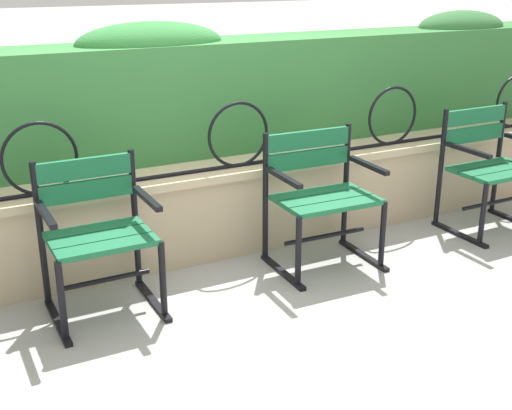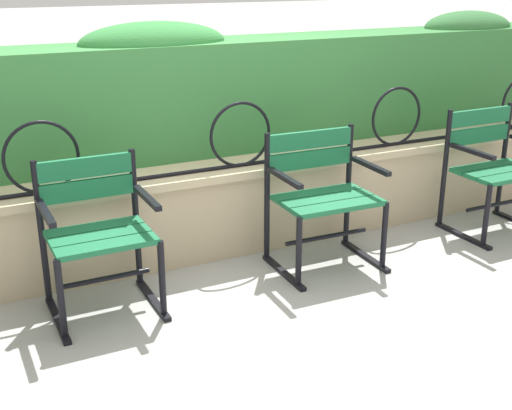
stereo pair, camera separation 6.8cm
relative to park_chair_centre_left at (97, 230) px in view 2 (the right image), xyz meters
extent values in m
plane|color=#9E9E99|center=(0.82, -0.37, -0.45)|extent=(60.00, 60.00, 0.00)
cube|color=tan|center=(0.82, 0.44, -0.19)|extent=(8.48, 0.35, 0.53)
cube|color=#CBB58F|center=(0.82, 0.44, 0.10)|extent=(8.48, 0.41, 0.05)
cylinder|color=black|center=(0.82, 0.37, 0.13)|extent=(7.91, 0.02, 0.02)
torus|color=black|center=(-0.19, 0.37, 0.33)|extent=(0.42, 0.02, 0.42)
torus|color=black|center=(1.02, 0.37, 0.33)|extent=(0.42, 0.02, 0.42)
torus|color=black|center=(2.23, 0.37, 0.33)|extent=(0.42, 0.02, 0.42)
cube|color=#387A3D|center=(0.82, 0.87, 0.49)|extent=(8.31, 0.51, 0.74)
ellipsoid|color=#327A3A|center=(0.64, 0.87, 0.86)|extent=(0.97, 0.46, 0.27)
ellipsoid|color=#37713B|center=(3.28, 0.87, 0.86)|extent=(0.81, 0.46, 0.26)
cube|color=#19663D|center=(0.00, -0.21, -0.01)|extent=(0.53, 0.13, 0.03)
cube|color=#19663D|center=(0.00, -0.08, -0.01)|extent=(0.53, 0.13, 0.03)
cube|color=#19663D|center=(0.00, 0.06, -0.01)|extent=(0.53, 0.13, 0.03)
cube|color=#19663D|center=(0.00, 0.16, 0.31)|extent=(0.53, 0.03, 0.11)
cube|color=#19663D|center=(0.00, 0.16, 0.18)|extent=(0.53, 0.03, 0.11)
cylinder|color=black|center=(0.26, 0.16, -0.04)|extent=(0.04, 0.04, 0.83)
cylinder|color=black|center=(0.26, -0.27, -0.23)|extent=(0.04, 0.04, 0.44)
cube|color=black|center=(0.26, -0.08, -0.44)|extent=(0.04, 0.52, 0.02)
cube|color=black|center=(0.26, -0.08, 0.17)|extent=(0.04, 0.40, 0.03)
cylinder|color=black|center=(-0.26, 0.16, -0.04)|extent=(0.04, 0.04, 0.83)
cylinder|color=black|center=(-0.26, -0.27, -0.23)|extent=(0.04, 0.04, 0.44)
cube|color=black|center=(-0.26, -0.08, -0.44)|extent=(0.04, 0.52, 0.02)
cube|color=black|center=(-0.26, -0.08, 0.17)|extent=(0.04, 0.40, 0.03)
cylinder|color=black|center=(0.00, -0.08, -0.26)|extent=(0.50, 0.03, 0.03)
cube|color=#19663D|center=(1.38, -0.24, -0.01)|extent=(0.60, 0.14, 0.03)
cube|color=#19663D|center=(1.39, -0.10, -0.01)|extent=(0.60, 0.14, 0.03)
cube|color=#19663D|center=(1.39, 0.04, -0.01)|extent=(0.60, 0.14, 0.03)
cube|color=#19663D|center=(1.39, 0.14, 0.31)|extent=(0.59, 0.05, 0.11)
cube|color=#19663D|center=(1.39, 0.14, 0.18)|extent=(0.59, 0.05, 0.11)
cylinder|color=black|center=(1.69, 0.13, -0.04)|extent=(0.04, 0.04, 0.83)
cylinder|color=black|center=(1.68, -0.30, -0.23)|extent=(0.04, 0.04, 0.44)
cube|color=black|center=(1.68, -0.11, -0.44)|extent=(0.05, 0.52, 0.02)
cube|color=black|center=(1.68, -0.11, 0.17)|extent=(0.05, 0.40, 0.03)
cylinder|color=black|center=(1.10, 0.15, -0.04)|extent=(0.04, 0.04, 0.83)
cylinder|color=black|center=(1.09, -0.28, -0.23)|extent=(0.04, 0.04, 0.44)
cube|color=black|center=(1.09, -0.09, -0.44)|extent=(0.05, 0.52, 0.02)
cube|color=black|center=(1.09, -0.09, 0.17)|extent=(0.05, 0.40, 0.03)
cylinder|color=black|center=(1.39, -0.10, -0.26)|extent=(0.56, 0.04, 0.03)
cube|color=#19663D|center=(2.78, -0.12, -0.01)|extent=(0.56, 0.13, 0.03)
cube|color=#19663D|center=(2.77, 0.01, -0.01)|extent=(0.56, 0.13, 0.03)
cube|color=#19663D|center=(2.77, 0.12, 0.33)|extent=(0.56, 0.04, 0.11)
cube|color=#19663D|center=(2.77, 0.12, 0.19)|extent=(0.56, 0.04, 0.11)
cylinder|color=black|center=(3.05, 0.12, -0.03)|extent=(0.04, 0.04, 0.86)
cylinder|color=black|center=(2.49, 0.12, -0.03)|extent=(0.04, 0.04, 0.86)
cylinder|color=black|center=(2.50, -0.31, -0.23)|extent=(0.04, 0.04, 0.44)
cube|color=black|center=(2.49, -0.12, -0.44)|extent=(0.05, 0.52, 0.02)
cube|color=black|center=(2.49, -0.12, 0.17)|extent=(0.04, 0.40, 0.03)
cylinder|color=black|center=(2.78, -0.12, -0.26)|extent=(0.54, 0.03, 0.03)
camera|label=1|loc=(-0.76, -3.31, 1.33)|focal=46.76mm
camera|label=2|loc=(-0.70, -3.34, 1.33)|focal=46.76mm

